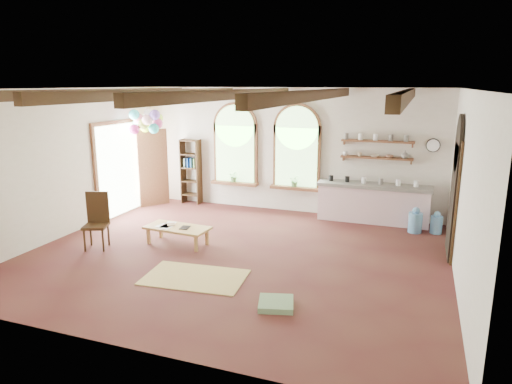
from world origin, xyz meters
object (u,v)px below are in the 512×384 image
at_px(kitchen_counter, 373,203).
at_px(side_chair, 97,232).
at_px(coffee_table, 177,229).
at_px(balloon_cluster, 146,121).

bearing_deg(kitchen_counter, side_chair, -143.33).
distance_m(coffee_table, side_chair, 1.62).
distance_m(kitchen_counter, coffee_table, 4.78).
bearing_deg(balloon_cluster, coffee_table, -46.69).
bearing_deg(coffee_table, side_chair, -152.48).
distance_m(side_chair, balloon_cluster, 3.59).
relative_size(kitchen_counter, side_chair, 2.33).
relative_size(coffee_table, balloon_cluster, 1.19).
bearing_deg(side_chair, coffee_table, 27.52).
distance_m(kitchen_counter, side_chair, 6.37).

